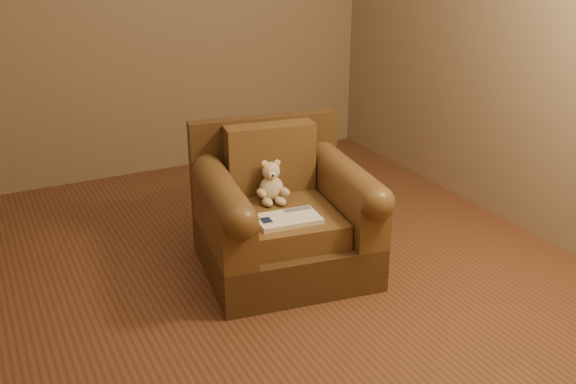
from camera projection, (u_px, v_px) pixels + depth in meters
name	position (u px, v px, depth m)	size (l,w,h in m)	color
floor	(229.00, 291.00, 3.43)	(4.00, 4.00, 0.00)	brown
armchair	(282.00, 216.00, 3.58)	(1.00, 0.96, 0.79)	#483018
teddy_bear	(272.00, 186.00, 3.57)	(0.17, 0.20, 0.24)	beige
guidebook	(288.00, 219.00, 3.34)	(0.35, 0.23, 0.03)	beige
side_table	(274.00, 184.00, 3.97)	(0.44, 0.44, 0.62)	gold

